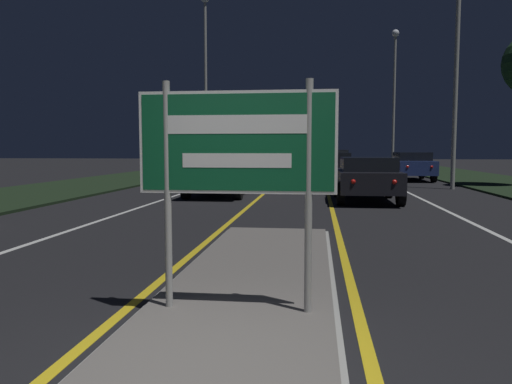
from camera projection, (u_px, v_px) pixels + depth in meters
median_island at (237, 315)px, 4.84m from camera, size 1.98×10.08×0.10m
verge_left at (103, 182)px, 24.10m from camera, size 5.00×100.00×0.08m
centre_line_yellow_left at (282, 178)px, 28.05m from camera, size 0.12×70.00×0.01m
centre_line_yellow_right at (324, 179)px, 27.76m from camera, size 0.12×70.00×0.01m
lane_line_white_left at (229, 178)px, 28.41m from camera, size 0.12×70.00×0.01m
lane_line_white_right at (380, 179)px, 27.40m from camera, size 0.12×70.00×0.01m
edge_line_white_left at (178, 177)px, 28.77m from camera, size 0.10×70.00×0.01m
edge_line_white_right at (436, 179)px, 27.03m from camera, size 0.10×70.00×0.01m
highway_sign at (237, 152)px, 4.70m from camera, size 1.89×0.07×2.19m
streetlight_left_far at (205, 56)px, 31.69m from camera, size 0.59×0.59×11.45m
streetlight_right_near at (458, 12)px, 19.85m from camera, size 0.58×0.58×10.68m
streetlight_right_far at (394, 84)px, 35.42m from camera, size 0.50×0.50×10.04m
car_receding_0 at (367, 177)px, 15.63m from camera, size 1.94×4.06×1.39m
car_receding_1 at (411, 165)px, 26.19m from camera, size 1.96×4.72×1.48m
car_receding_2 at (339, 162)px, 36.24m from camera, size 1.90×4.30×1.38m
car_receding_3 at (339, 158)px, 45.77m from camera, size 1.95×4.29×1.57m
car_approaching_0 at (220, 174)px, 17.57m from camera, size 1.97×4.21×1.44m
car_approaching_1 at (259, 165)px, 28.00m from camera, size 1.90×4.11×1.40m
car_approaching_2 at (280, 159)px, 42.08m from camera, size 1.85×4.76×1.50m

